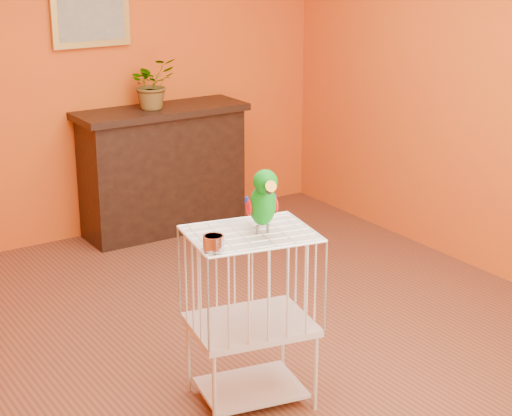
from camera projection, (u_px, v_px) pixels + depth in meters
ground at (250, 337)px, 5.18m from camera, size 4.50×4.50×0.00m
room_shell at (250, 77)px, 4.69m from camera, size 4.50×4.50×4.50m
console_cabinet at (163, 170)px, 6.86m from camera, size 1.37×0.49×1.02m
potted_plant at (153, 89)px, 6.60m from camera, size 0.39×0.43×0.31m
framed_picture at (91, 13)px, 6.40m from camera, size 0.62×0.04×0.50m
birdcage at (251, 316)px, 4.35m from camera, size 0.68×0.57×0.94m
feed_cup at (213, 243)px, 3.96m from camera, size 0.10×0.10×0.07m
parrot at (263, 200)px, 4.14m from camera, size 0.18×0.30×0.34m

